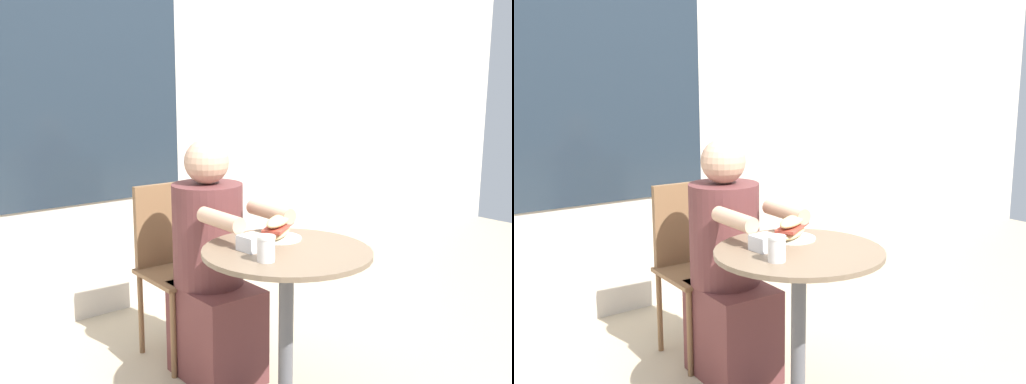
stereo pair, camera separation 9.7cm
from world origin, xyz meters
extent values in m
cube|color=beige|center=(0.00, 1.58, 1.40)|extent=(8.00, 0.08, 2.80)
cube|color=#1E2833|center=(-0.13, 1.53, 1.45)|extent=(1.14, 0.01, 1.52)
cylinder|color=brown|center=(0.00, 0.00, 0.73)|extent=(0.67, 0.67, 0.02)
cylinder|color=#515156|center=(0.00, 0.00, 0.37)|extent=(0.06, 0.06, 0.70)
cube|color=brown|center=(0.00, 0.77, 0.44)|extent=(0.39, 0.39, 0.02)
cube|color=brown|center=(0.01, 0.94, 0.66)|extent=(0.35, 0.04, 0.42)
cylinder|color=brown|center=(0.17, 0.60, 0.21)|extent=(0.03, 0.03, 0.43)
cylinder|color=brown|center=(-0.16, 0.61, 0.21)|extent=(0.03, 0.03, 0.43)
cylinder|color=brown|center=(0.17, 0.93, 0.21)|extent=(0.03, 0.03, 0.43)
cylinder|color=brown|center=(-0.16, 0.94, 0.21)|extent=(0.03, 0.03, 0.43)
cube|color=brown|center=(0.00, 0.49, 0.23)|extent=(0.32, 0.41, 0.45)
cylinder|color=brown|center=(0.00, 0.55, 0.69)|extent=(0.33, 0.33, 0.47)
sphere|color=tan|center=(0.00, 0.55, 1.03)|extent=(0.21, 0.21, 0.21)
cylinder|color=tan|center=(0.13, 0.25, 0.83)|extent=(0.07, 0.26, 0.07)
cylinder|color=tan|center=(-0.13, 0.26, 0.83)|extent=(0.07, 0.26, 0.07)
cylinder|color=white|center=(0.08, 0.14, 0.74)|extent=(0.19, 0.19, 0.01)
ellipsoid|color=#DBB77A|center=(0.08, 0.14, 0.77)|extent=(0.23, 0.18, 0.04)
cube|color=#B74233|center=(0.08, 0.14, 0.79)|extent=(0.21, 0.18, 0.01)
ellipsoid|color=#DBB77A|center=(0.08, 0.14, 0.82)|extent=(0.23, 0.18, 0.04)
cylinder|color=silver|center=(-0.16, -0.07, 0.78)|extent=(0.07, 0.07, 0.09)
cylinder|color=white|center=(-0.16, -0.07, 0.83)|extent=(0.07, 0.07, 0.01)
cube|color=silver|center=(-0.11, 0.08, 0.77)|extent=(0.10, 0.10, 0.06)
camera|label=1|loc=(-1.51, -1.68, 1.40)|focal=42.00mm
camera|label=2|loc=(-1.43, -1.74, 1.40)|focal=42.00mm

